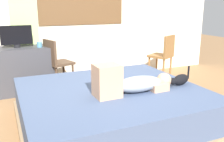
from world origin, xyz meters
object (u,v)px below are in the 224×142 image
object	(u,v)px
bed	(111,108)
cat	(180,80)
chair_spare	(164,54)
cup	(39,45)
person_lying	(131,83)
chair_by_desk	(56,61)
tv_monitor	(16,36)
desk	(24,70)

from	to	relation	value
bed	cat	distance (m)	0.88
chair_spare	cup	bearing A→B (deg)	172.89
bed	person_lying	bearing A→B (deg)	-55.65
cup	chair_by_desk	distance (m)	0.37
person_lying	cup	distance (m)	1.98
bed	cup	world-z (taller)	cup
tv_monitor	cup	world-z (taller)	tv_monitor
bed	cup	distance (m)	1.81
cat	tv_monitor	xyz separation A→B (m)	(-1.67, 1.96, 0.38)
cat	chair_spare	bearing A→B (deg)	60.59
bed	chair_by_desk	size ratio (longest dim) A/B	2.39
bed	desk	distance (m)	1.92
person_lying	desk	xyz separation A→B (m)	(-0.94, 1.95, -0.21)
cat	chair_spare	xyz separation A→B (m)	(0.89, 1.57, -0.03)
person_lying	cat	size ratio (longest dim) A/B	2.68
person_lying	tv_monitor	xyz separation A→B (m)	(-1.01, 1.95, 0.34)
desk	cup	xyz separation A→B (m)	(0.26, -0.11, 0.41)
chair_by_desk	chair_spare	distance (m)	2.00
desk	cup	world-z (taller)	cup
cat	bed	bearing A→B (deg)	165.07
cup	chair_by_desk	xyz separation A→B (m)	(0.24, -0.06, -0.27)
tv_monitor	chair_spare	size ratio (longest dim) A/B	0.56
chair_by_desk	chair_spare	world-z (taller)	same
bed	tv_monitor	size ratio (longest dim) A/B	4.28
chair_by_desk	person_lying	bearing A→B (deg)	-75.93
bed	cat	xyz separation A→B (m)	(0.80, -0.21, 0.31)
tv_monitor	chair_by_desk	size ratio (longest dim) A/B	0.56
person_lying	chair_spare	xyz separation A→B (m)	(1.55, 1.57, -0.08)
desk	chair_spare	bearing A→B (deg)	-8.79
cup	chair_spare	xyz separation A→B (m)	(2.23, -0.28, -0.27)
cup	chair_spare	world-z (taller)	chair_spare
desk	cup	bearing A→B (deg)	-22.26
bed	cat	world-z (taller)	cat
cat	desk	distance (m)	2.54
desk	tv_monitor	xyz separation A→B (m)	(-0.07, -0.00, 0.55)
bed	tv_monitor	distance (m)	2.07
bed	tv_monitor	xyz separation A→B (m)	(-0.87, 1.74, 0.69)
person_lying	chair_by_desk	size ratio (longest dim) A/B	1.09
person_lying	cup	size ratio (longest dim) A/B	10.90
person_lying	chair_by_desk	distance (m)	1.84
desk	cup	distance (m)	0.50
desk	cat	bearing A→B (deg)	-50.71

